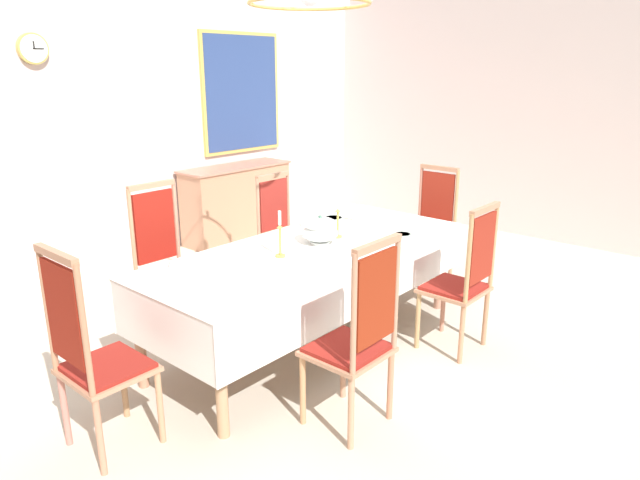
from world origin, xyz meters
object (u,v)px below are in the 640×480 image
(chair_north_b, at_px, (283,233))
(sideboard, at_px, (237,202))
(chair_head_east, at_px, (430,226))
(candlestick_east, at_px, (338,221))
(bowl_near_right, at_px, (333,219))
(framed_painting, at_px, (242,93))
(chair_south_a, at_px, (357,336))
(bowl_far_right, at_px, (402,235))
(candlestick_west, at_px, (280,239))
(dining_table, at_px, (311,256))
(bowl_far_left, at_px, (180,264))
(soup_tureen, at_px, (320,230))
(chair_south_b, at_px, (463,278))
(spoon_secondary, at_px, (339,217))
(chair_north_a, at_px, (166,263))
(spoon_primary, at_px, (320,222))
(chandelier, at_px, (310,2))
(bowl_near_left, at_px, (313,223))
(mounted_clock, at_px, (33,49))
(chair_head_west, at_px, (93,353))

(chair_north_b, bearing_deg, sideboard, -117.73)
(chair_head_east, xyz_separation_m, candlestick_east, (-1.41, 0.00, 0.33))
(bowl_near_right, height_order, framed_painting, framed_painting)
(chair_south_a, xyz_separation_m, bowl_far_right, (1.27, 0.54, 0.21))
(candlestick_west, distance_m, sideboard, 3.20)
(dining_table, xyz_separation_m, bowl_far_left, (-0.90, 0.36, 0.09))
(candlestick_east, bearing_deg, candlestick_west, 180.00)
(candlestick_east, height_order, bowl_far_left, candlestick_east)
(soup_tureen, relative_size, bowl_far_left, 1.77)
(chair_south_b, distance_m, spoon_secondary, 1.32)
(soup_tureen, distance_m, framed_painting, 3.45)
(chair_head_east, bearing_deg, dining_table, 90.00)
(chair_north_a, height_order, framed_painting, framed_painting)
(spoon_primary, relative_size, chandelier, 0.21)
(chair_south_b, height_order, chandelier, chandelier)
(bowl_near_right, bearing_deg, chair_north_b, 94.20)
(chair_south_b, distance_m, chandelier, 2.19)
(framed_painting, bearing_deg, spoon_secondary, -113.88)
(dining_table, relative_size, chair_south_a, 2.25)
(chair_south_b, distance_m, bowl_near_left, 1.33)
(chair_north_b, height_order, spoon_secondary, chair_north_b)
(bowl_far_left, xyz_separation_m, mounted_clock, (0.30, 2.47, 1.41))
(framed_painting, relative_size, chandelier, 1.75)
(chair_south_a, relative_size, framed_painting, 0.81)
(bowl_near_right, bearing_deg, framed_painting, 64.21)
(dining_table, xyz_separation_m, chair_south_a, (-0.64, -0.92, -0.11))
(chair_head_west, relative_size, bowl_near_right, 6.75)
(bowl_near_left, height_order, bowl_far_right, bowl_near_left)
(chair_north_b, relative_size, bowl_far_left, 7.16)
(chair_head_east, height_order, candlestick_west, chair_head_east)
(soup_tureen, height_order, chandelier, chandelier)
(spoon_secondary, bearing_deg, soup_tureen, -163.39)
(chair_south_b, bearing_deg, bowl_far_right, 90.10)
(chair_head_west, relative_size, bowl_near_left, 6.08)
(chandelier, bearing_deg, bowl_far_left, 158.15)
(chair_south_a, distance_m, soup_tureen, 1.22)
(chair_south_a, xyz_separation_m, chandelier, (0.64, 0.92, 1.86))
(soup_tureen, xyz_separation_m, spoon_primary, (0.47, 0.40, -0.10))
(candlestick_west, relative_size, spoon_secondary, 1.89)
(bowl_near_left, relative_size, framed_painting, 0.14)
(candlestick_east, relative_size, bowl_near_right, 1.86)
(candlestick_west, bearing_deg, chair_south_a, -109.15)
(bowl_near_left, height_order, spoon_secondary, bowl_near_left)
(candlestick_west, bearing_deg, chandelier, 0.00)
(mounted_clock, height_order, chandelier, chandelier)
(spoon_primary, relative_size, spoon_secondary, 1.01)
(mounted_clock, bearing_deg, chair_head_east, -50.58)
(candlestick_west, bearing_deg, mounted_clock, 95.68)
(dining_table, bearing_deg, spoon_secondary, 25.29)
(chair_north_a, distance_m, framed_painting, 3.36)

